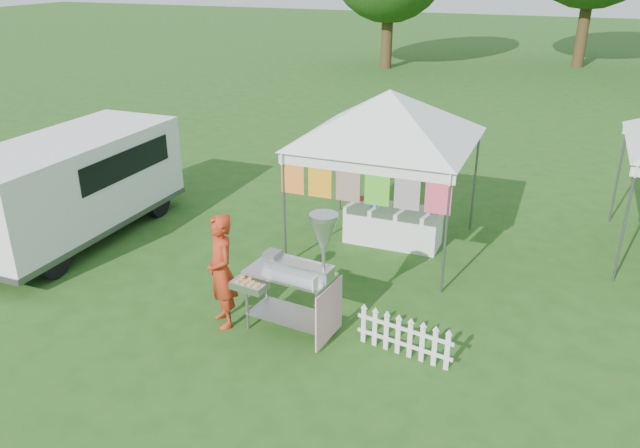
% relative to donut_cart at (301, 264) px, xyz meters
% --- Properties ---
extents(ground, '(120.00, 120.00, 0.00)m').
position_rel_donut_cart_xyz_m(ground, '(0.22, -0.07, -1.15)').
color(ground, '#214E16').
rests_on(ground, ground).
extents(canopy_main, '(4.24, 4.24, 3.45)m').
position_rel_donut_cart_xyz_m(canopy_main, '(0.22, 3.42, 1.84)').
color(canopy_main, '#59595E').
rests_on(canopy_main, ground).
extents(donut_cart, '(1.48, 0.92, 1.95)m').
position_rel_donut_cart_xyz_m(donut_cart, '(0.00, 0.00, 0.00)').
color(donut_cart, gray).
rests_on(donut_cart, ground).
extents(vendor, '(0.76, 0.75, 1.76)m').
position_rel_donut_cart_xyz_m(vendor, '(-1.21, -0.17, -0.26)').
color(vendor, '#AB2E15').
rests_on(vendor, ground).
extents(cargo_van, '(1.93, 4.79, 1.99)m').
position_rel_donut_cart_xyz_m(cargo_van, '(-5.53, 1.67, -0.08)').
color(cargo_van, white).
rests_on(cargo_van, ground).
extents(picket_fence, '(1.42, 0.27, 0.56)m').
position_rel_donut_cart_xyz_m(picket_fence, '(1.52, 0.03, -0.86)').
color(picket_fence, white).
rests_on(picket_fence, ground).
extents(display_table, '(1.80, 0.70, 0.74)m').
position_rel_donut_cart_xyz_m(display_table, '(0.35, 3.59, -0.78)').
color(display_table, white).
rests_on(display_table, ground).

